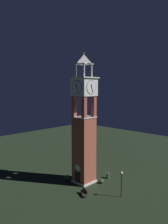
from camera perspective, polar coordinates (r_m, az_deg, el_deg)
name	(u,v)px	position (r m, az deg, el deg)	size (l,w,h in m)	color
ground	(84,182)	(35.63, 0.00, -17.52)	(80.00, 80.00, 0.00)	black
clock_tower	(84,130)	(33.19, 0.00, -4.61)	(3.24, 3.24, 19.40)	#9E4C38
park_bench	(84,192)	(31.51, 0.12, -19.90)	(1.64, 1.08, 0.95)	brown
lamp_post	(121,179)	(30.70, 9.61, -16.69)	(0.36, 0.36, 3.49)	black
trash_bin	(108,176)	(36.98, 6.17, -15.97)	(0.52, 0.52, 0.80)	#38513D
shrub_near_entry	(67,178)	(36.17, -4.32, -16.48)	(0.91, 0.91, 0.80)	#28562D
shrub_left_of_tower	(101,181)	(35.17, 4.50, -17.33)	(0.71, 0.71, 0.62)	#28562D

